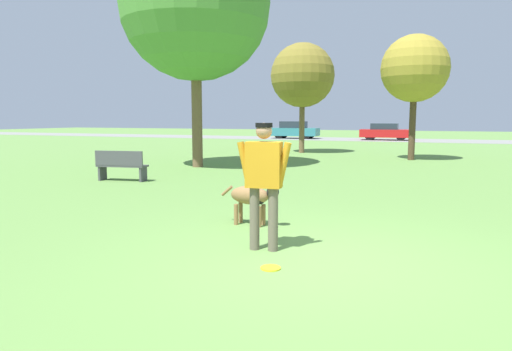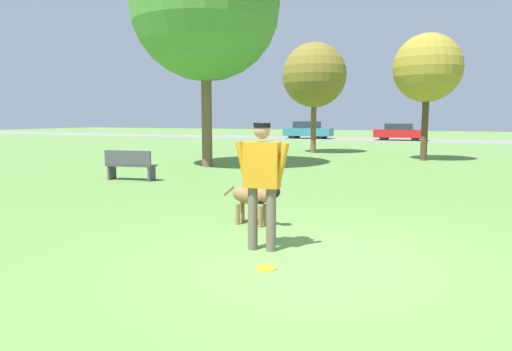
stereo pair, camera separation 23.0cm
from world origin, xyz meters
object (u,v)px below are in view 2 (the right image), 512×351
Objects in this scene: person at (262,175)px; tree_near_left at (205,5)px; parked_car_teal at (308,130)px; tree_mid_center at (427,68)px; park_bench at (130,164)px; frisbee at (266,268)px; parked_car_red at (400,132)px; tree_far_left at (314,75)px; dog at (254,197)px.

tree_near_left reaches higher than person.
tree_near_left reaches higher than parked_car_teal.
park_bench is at bearing -126.14° from tree_mid_center.
frisbee is 0.06× the size of parked_car_red.
person is 17.27m from tree_far_left.
frisbee is at bearing -74.80° from parked_car_teal.
tree_mid_center reaches higher than parked_car_teal.
parked_car_teal reaches higher than frisbee.
dog is 30.18m from parked_car_red.
parked_car_teal is at bearing -92.09° from park_bench.
person is 31.46m from parked_car_red.
person is 1.15× the size of park_bench.
frisbee is at bearing -87.26° from parked_car_red.
parked_car_red is at bearing 99.42° from tree_mid_center.
tree_far_left reaches higher than dog.
person is at bearing 116.90° from frisbee.
parked_car_red is at bearing -2.53° from parked_car_teal.
park_bench is at bearing -100.04° from parked_car_red.
parked_car_red is at bearing 80.54° from tree_far_left.
frisbee is 33.64m from parked_car_teal.
tree_mid_center is 1.27× the size of parked_car_teal.
tree_mid_center is at bearing -60.40° from parked_car_teal.
tree_far_left is 0.66× the size of tree_near_left.
person is 1.25m from frisbee.
tree_far_left is 15.43m from parked_car_red.
dog is (-0.67, 1.25, -0.53)m from person.
frisbee is (0.34, -0.68, -0.99)m from person.
person is at bearing -75.04° from parked_car_teal.
person is at bearing -75.57° from tree_far_left.
dog is at bearing -88.94° from parked_car_red.
park_bench is (-6.34, 5.41, 0.44)m from frisbee.
parked_car_teal is at bearing 108.68° from dog.
tree_far_left reaches higher than frisbee.
parked_car_teal is (-8.56, 30.32, 0.24)m from dog.
dog is 31.50m from parked_car_teal.
dog is at bearing -97.49° from tree_mid_center.
tree_mid_center is at bearing -81.60° from parked_car_red.
tree_far_left reaches higher than park_bench.
parked_car_red is at bearing 86.91° from person.
tree_near_left is 2.04× the size of parked_car_teal.
tree_near_left reaches higher than tree_mid_center.
tree_near_left is (-5.16, 7.49, 5.08)m from dog.
dog is 0.19× the size of tree_far_left.
frisbee is 0.06× the size of parked_car_teal.
person is 32.89m from parked_car_teal.
tree_far_left is 1.06× the size of tree_mid_center.
tree_near_left is at bearing 117.42° from person.
park_bench is at bearing -92.36° from tree_near_left.
tree_near_left is 23.55m from parked_car_red.
tree_near_left is at bearing -101.54° from tree_far_left.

